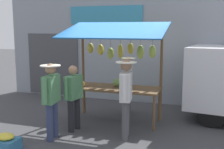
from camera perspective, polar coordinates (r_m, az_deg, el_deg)
The scene contains 8 objects.
ground_plane at distance 7.47m, azimuth 0.73°, elevation -9.15°, with size 40.00×40.00×0.00m, color #424244.
street_backdrop at distance 9.25m, azimuth 4.49°, elevation 5.12°, with size 9.00×0.30×3.40m.
market_stall at distance 7.19m, azimuth 0.76°, elevation 2.82°, with size 2.50×1.46×2.50m.
vendor_with_sunhat at distance 7.91m, azimuth 3.12°, elevation -1.21°, with size 0.41×0.67×1.58m.
shopper_in_grey_tee at distance 6.66m, azimuth -7.57°, elevation -3.80°, with size 0.29×0.66×1.52m.
shopper_with_shopping_bag at distance 6.19m, azimuth -11.84°, elevation -4.01°, with size 0.42×0.69×1.63m.
shopper_with_ponytail at distance 6.12m, azimuth 2.75°, elevation -3.54°, with size 0.44×0.71×1.69m.
produce_crate_near at distance 6.09m, azimuth -20.23°, elevation -12.53°, with size 0.50×0.40×0.35m.
Camera 1 is at (-2.15, 6.76, 2.36)m, focal length 46.48 mm.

